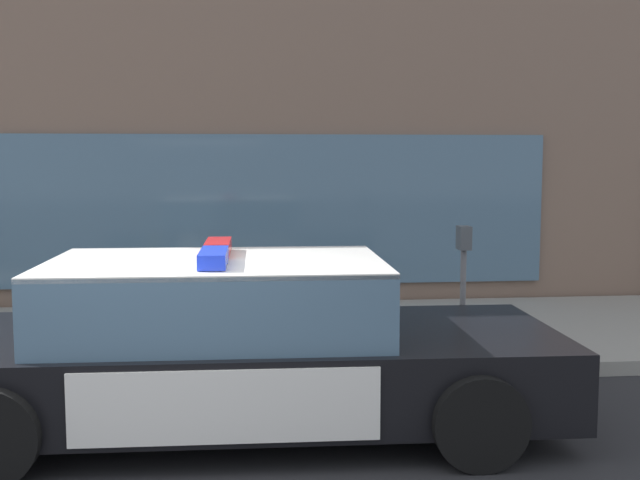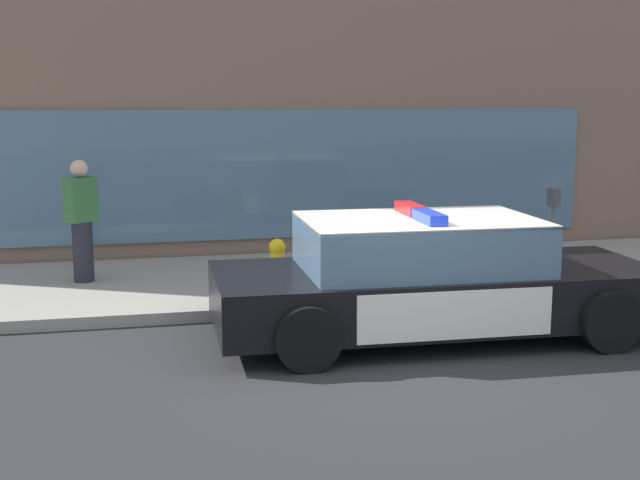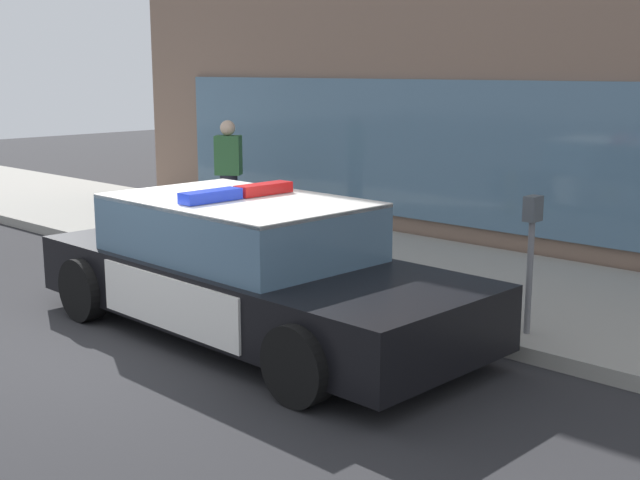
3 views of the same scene
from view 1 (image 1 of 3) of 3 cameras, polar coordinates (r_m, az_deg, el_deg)
ground at (r=5.76m, az=-13.74°, el=-16.35°), size 48.00×48.00×0.00m
sidewalk at (r=9.30m, az=-10.60°, el=-7.12°), size 48.00×3.57×0.15m
storefront_building at (r=16.64m, az=-2.48°, el=13.32°), size 18.46×11.31×8.57m
police_cruiser at (r=6.29m, az=-6.24°, el=-7.76°), size 5.06×2.22×1.49m
fire_hydrant at (r=8.30m, az=-16.20°, el=-5.84°), size 0.34×0.39×0.73m
parking_meter at (r=8.03m, az=10.47°, el=-1.90°), size 0.12×0.18×1.34m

